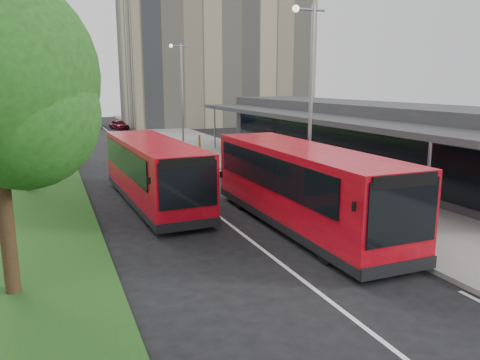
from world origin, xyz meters
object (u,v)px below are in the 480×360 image
(bollard, at_px, (199,142))
(lamp_post_near, at_px, (309,93))
(tree_far, at_px, (28,87))
(lamp_post_far, at_px, (181,88))
(car_far, at_px, (92,122))
(bus_main, at_px, (302,187))
(tree_mid, at_px, (19,90))
(litter_bin, at_px, (254,160))
(bus_second, at_px, (153,172))
(car_near, at_px, (119,125))

(bollard, bearing_deg, lamp_post_near, -92.02)
(tree_far, height_order, lamp_post_far, lamp_post_far)
(lamp_post_near, distance_m, car_far, 41.37)
(bus_main, distance_m, bollard, 20.27)
(tree_mid, xyz_separation_m, litter_bin, (12.32, 1.14, -4.20))
(lamp_post_far, xyz_separation_m, litter_bin, (1.19, -11.81, -4.12))
(tree_mid, height_order, lamp_post_near, lamp_post_near)
(tree_mid, relative_size, tree_far, 1.00)
(tree_far, distance_m, lamp_post_far, 11.17)
(tree_mid, height_order, car_far, tree_mid)
(lamp_post_far, bearing_deg, bus_second, -109.06)
(tree_far, height_order, car_far, tree_far)
(litter_bin, bearing_deg, bus_second, -142.00)
(tree_mid, distance_m, lamp_post_near, 13.17)
(tree_mid, relative_size, lamp_post_far, 0.93)
(tree_far, distance_m, car_far, 22.94)
(tree_far, relative_size, car_far, 1.84)
(car_far, bearing_deg, bus_second, -75.05)
(car_near, bearing_deg, lamp_post_near, -101.89)
(litter_bin, height_order, car_near, car_near)
(lamp_post_far, relative_size, car_far, 1.97)
(bus_main, bearing_deg, litter_bin, 74.57)
(litter_bin, bearing_deg, car_near, 97.76)
(tree_far, xyz_separation_m, bus_second, (5.10, -16.50, -3.42))
(bollard, distance_m, car_far, 24.32)
(tree_mid, distance_m, lamp_post_far, 17.07)
(tree_mid, distance_m, litter_bin, 13.07)
(lamp_post_near, xyz_separation_m, lamp_post_far, (0.00, 20.00, 0.00))
(lamp_post_near, distance_m, bus_second, 7.34)
(bus_main, height_order, litter_bin, bus_main)
(lamp_post_near, relative_size, car_far, 1.97)
(bus_second, bearing_deg, lamp_post_far, 68.65)
(bus_main, distance_m, car_far, 43.85)
(car_near, distance_m, car_far, 4.85)
(lamp_post_far, height_order, car_near, lamp_post_far)
(lamp_post_far, distance_m, car_near, 17.46)
(car_far, bearing_deg, bollard, -59.92)
(lamp_post_far, relative_size, bus_main, 0.78)
(litter_bin, xyz_separation_m, car_near, (-3.89, 28.54, -0.06))
(lamp_post_near, distance_m, litter_bin, 9.25)
(bus_second, bearing_deg, bus_main, -54.70)
(litter_bin, bearing_deg, lamp_post_near, -98.29)
(bus_second, distance_m, litter_bin, 9.20)
(lamp_post_far, relative_size, bus_second, 0.82)
(litter_bin, relative_size, bollard, 0.83)
(tree_far, distance_m, bollard, 12.57)
(tree_far, relative_size, lamp_post_near, 0.93)
(tree_mid, height_order, car_near, tree_mid)
(lamp_post_near, relative_size, bollard, 7.43)
(lamp_post_far, xyz_separation_m, car_near, (-2.70, 16.73, -4.18))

